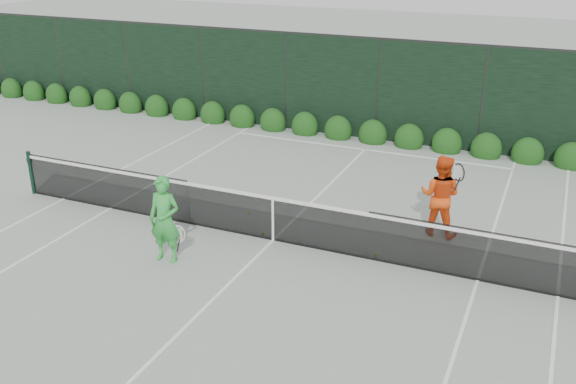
% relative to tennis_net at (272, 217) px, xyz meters
% --- Properties ---
extents(ground, '(80.00, 80.00, 0.00)m').
position_rel_tennis_net_xyz_m(ground, '(0.02, 0.00, -0.53)').
color(ground, gray).
rests_on(ground, ground).
extents(tennis_net, '(12.90, 0.10, 1.07)m').
position_rel_tennis_net_xyz_m(tennis_net, '(0.00, 0.00, 0.00)').
color(tennis_net, '#113322').
rests_on(tennis_net, ground).
extents(player_woman, '(0.67, 0.47, 1.72)m').
position_rel_tennis_net_xyz_m(player_woman, '(-1.51, -1.57, 0.33)').
color(player_woman, green).
rests_on(player_woman, ground).
extents(player_man, '(0.93, 0.72, 1.74)m').
position_rel_tennis_net_xyz_m(player_man, '(3.06, 1.65, 0.34)').
color(player_man, '#F34D14').
rests_on(player_man, ground).
extents(court_lines, '(11.03, 23.83, 0.01)m').
position_rel_tennis_net_xyz_m(court_lines, '(0.02, 0.00, -0.53)').
color(court_lines, white).
rests_on(court_lines, ground).
extents(windscreen_fence, '(32.00, 21.07, 3.06)m').
position_rel_tennis_net_xyz_m(windscreen_fence, '(0.02, -2.71, 0.98)').
color(windscreen_fence, black).
rests_on(windscreen_fence, ground).
extents(hedge_row, '(31.66, 0.65, 0.94)m').
position_rel_tennis_net_xyz_m(hedge_row, '(0.02, 7.15, -0.30)').
color(hedge_row, '#11350E').
rests_on(hedge_row, ground).
extents(tennis_balls, '(3.27, 0.92, 0.07)m').
position_rel_tennis_net_xyz_m(tennis_balls, '(0.28, 0.43, -0.50)').
color(tennis_balls, '#E7F235').
rests_on(tennis_balls, ground).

